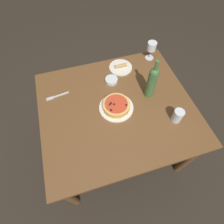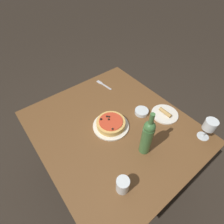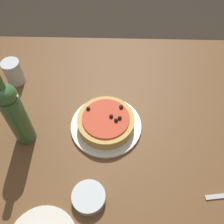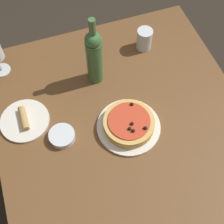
{
  "view_description": "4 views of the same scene",
  "coord_description": "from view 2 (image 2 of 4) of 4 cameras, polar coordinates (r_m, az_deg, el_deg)",
  "views": [
    {
      "loc": [
        -0.25,
        -0.69,
        1.82
      ],
      "look_at": [
        -0.05,
        -0.06,
        0.76
      ],
      "focal_mm": 28.0,
      "sensor_mm": 36.0,
      "label": 1
    },
    {
      "loc": [
        0.6,
        -0.48,
        1.71
      ],
      "look_at": [
        -0.06,
        0.04,
        0.81
      ],
      "focal_mm": 28.0,
      "sensor_mm": 36.0,
      "label": 2
    },
    {
      "loc": [
        -0.04,
        0.5,
        1.54
      ],
      "look_at": [
        -0.03,
        -0.06,
        0.75
      ],
      "focal_mm": 42.0,
      "sensor_mm": 36.0,
      "label": 3
    },
    {
      "loc": [
        -0.53,
        0.24,
        1.84
      ],
      "look_at": [
        0.03,
        0.04,
        0.82
      ],
      "focal_mm": 50.0,
      "sensor_mm": 36.0,
      "label": 4
    }
  ],
  "objects": [
    {
      "name": "fork",
      "position": [
        1.59,
        -2.89,
        8.94
      ],
      "size": [
        0.18,
        0.04,
        0.0
      ],
      "rotation": [
        0.0,
        0.0,
        -3.01
      ],
      "color": "#B7B7BC",
      "rests_on": "dining_table"
    },
    {
      "name": "pizza",
      "position": [
        1.22,
        -0.38,
        -3.68
      ],
      "size": [
        0.2,
        0.2,
        0.06
      ],
      "color": "tan",
      "rests_on": "dinner_plate"
    },
    {
      "name": "side_bowl",
      "position": [
        1.34,
        9.64,
        0.12
      ],
      "size": [
        0.1,
        0.1,
        0.03
      ],
      "color": "silver",
      "rests_on": "dining_table"
    },
    {
      "name": "water_cup",
      "position": [
        0.99,
        3.5,
        -22.7
      ],
      "size": [
        0.07,
        0.07,
        0.1
      ],
      "color": "silver",
      "rests_on": "dining_table"
    },
    {
      "name": "wine_glass",
      "position": [
        1.26,
        29.28,
        -3.92
      ],
      "size": [
        0.08,
        0.08,
        0.16
      ],
      "color": "silver",
      "rests_on": "dining_table"
    },
    {
      "name": "wine_bottle",
      "position": [
        1.04,
        11.42,
        -7.85
      ],
      "size": [
        0.07,
        0.07,
        0.34
      ],
      "color": "#3D6B38",
      "rests_on": "dining_table"
    },
    {
      "name": "ground_plane",
      "position": [
        1.88,
        0.22,
        -18.58
      ],
      "size": [
        14.0,
        14.0,
        0.0
      ],
      "primitive_type": "plane",
      "color": "#2D261E"
    },
    {
      "name": "dinner_plate",
      "position": [
        1.25,
        -0.36,
        -4.52
      ],
      "size": [
        0.26,
        0.26,
        0.01
      ],
      "color": "silver",
      "rests_on": "dining_table"
    },
    {
      "name": "dining_table",
      "position": [
        1.32,
        0.3,
        -7.07
      ],
      "size": [
        1.15,
        1.02,
        0.73
      ],
      "color": "brown",
      "rests_on": "ground_plane"
    },
    {
      "name": "side_plate",
      "position": [
        1.37,
        16.85,
        -0.59
      ],
      "size": [
        0.2,
        0.2,
        0.04
      ],
      "color": "silver",
      "rests_on": "dining_table"
    }
  ]
}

